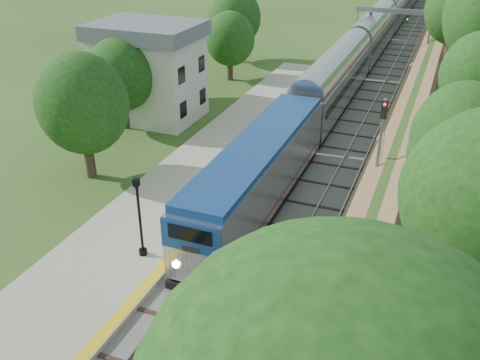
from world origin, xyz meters
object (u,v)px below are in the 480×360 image
at_px(train, 384,23).
at_px(lamppost_far, 140,222).
at_px(signal_farside, 380,141).
at_px(station_building, 149,70).
at_px(signal_gantry, 393,21).

xyz_separation_m(train, lamppost_far, (-3.77, -56.07, 0.11)).
bearing_deg(train, signal_farside, -82.24).
height_order(station_building, signal_gantry, station_building).
xyz_separation_m(signal_gantry, signal_farside, (3.73, -32.98, -0.69)).
bearing_deg(signal_farside, signal_gantry, 96.45).
distance_m(train, signal_farside, 45.98).
relative_size(train, lamppost_far, 26.99).
bearing_deg(signal_gantry, train, 101.14).
bearing_deg(train, station_building, -110.45).
relative_size(signal_gantry, signal_farside, 1.28).
height_order(lamppost_far, signal_farside, signal_farside).
bearing_deg(lamppost_far, signal_gantry, 81.84).
xyz_separation_m(station_building, lamppost_far, (10.23, -18.53, -1.76)).
distance_m(station_building, signal_gantry, 29.94).
distance_m(signal_gantry, train, 13.05).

